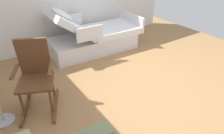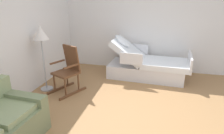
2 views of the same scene
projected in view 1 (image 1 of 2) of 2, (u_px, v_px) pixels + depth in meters
ground_plane at (148, 89)px, 3.52m from camera, size 6.28×6.28×0.00m
hospital_bed at (93, 37)px, 4.72m from camera, size 1.08×2.10×1.14m
rocking_chair at (36, 77)px, 2.93m from camera, size 0.89×0.75×1.05m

